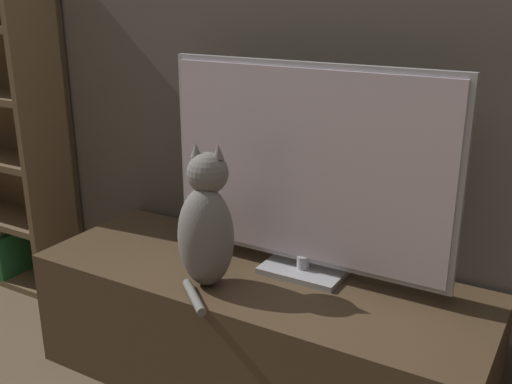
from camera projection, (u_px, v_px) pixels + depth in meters
The scene contains 4 objects.
wall_back at pixel (306, 4), 2.00m from camera, with size 4.80×0.05×2.60m.
tv_stand at pixel (257, 331), 2.08m from camera, with size 1.56×0.56×0.44m.
tv at pixel (306, 171), 1.91m from camera, with size 0.98×0.17×0.70m.
cat at pixel (207, 226), 1.89m from camera, with size 0.22×0.30×0.46m.
Camera 1 is at (0.92, -0.67, 1.35)m, focal length 42.00 mm.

